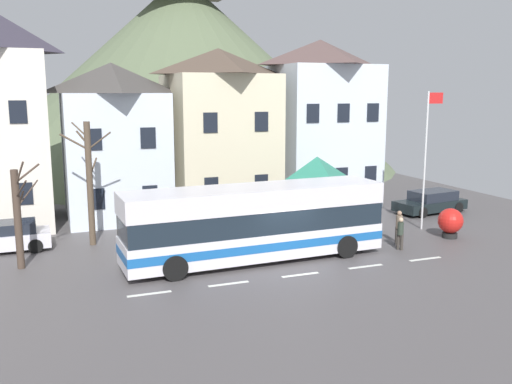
{
  "coord_description": "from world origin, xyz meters",
  "views": [
    {
      "loc": [
        -9.17,
        -20.4,
        7.17
      ],
      "look_at": [
        0.18,
        4.24,
        2.42
      ],
      "focal_mm": 39.07,
      "sensor_mm": 36.0,
      "label": 1
    }
  ],
  "objects_px": {
    "public_bench": "(279,219)",
    "parked_car_01": "(313,209)",
    "bare_tree_01": "(18,216)",
    "pedestrian_02": "(349,222)",
    "bus_shelter": "(317,172)",
    "pedestrian_00": "(400,232)",
    "bare_tree_02": "(89,181)",
    "townhouse_03": "(319,122)",
    "townhouse_02": "(219,130)",
    "harbour_buoy": "(450,222)",
    "transit_bus": "(255,224)",
    "parked_car_00": "(431,202)",
    "parked_car_02": "(5,237)",
    "hilltop_castle": "(184,69)",
    "townhouse_01": "(114,141)",
    "flagpole": "(427,151)",
    "pedestrian_01": "(399,225)"
  },
  "relations": [
    {
      "from": "bus_shelter",
      "to": "parked_car_02",
      "type": "relative_size",
      "value": 0.97
    },
    {
      "from": "townhouse_03",
      "to": "harbour_buoy",
      "type": "height_order",
      "value": "townhouse_03"
    },
    {
      "from": "townhouse_01",
      "to": "parked_car_02",
      "type": "bearing_deg",
      "value": -134.95
    },
    {
      "from": "townhouse_03",
      "to": "flagpole",
      "type": "distance_m",
      "value": 9.04
    },
    {
      "from": "parked_car_01",
      "to": "pedestrian_02",
      "type": "distance_m",
      "value": 4.35
    },
    {
      "from": "parked_car_01",
      "to": "bare_tree_02",
      "type": "relative_size",
      "value": 0.77
    },
    {
      "from": "bus_shelter",
      "to": "flagpole",
      "type": "height_order",
      "value": "flagpole"
    },
    {
      "from": "townhouse_03",
      "to": "bare_tree_02",
      "type": "distance_m",
      "value": 16.14
    },
    {
      "from": "transit_bus",
      "to": "flagpole",
      "type": "xyz_separation_m",
      "value": [
        10.32,
        2.1,
        2.54
      ]
    },
    {
      "from": "hilltop_castle",
      "to": "pedestrian_00",
      "type": "relative_size",
      "value": 26.36
    },
    {
      "from": "hilltop_castle",
      "to": "pedestrian_02",
      "type": "distance_m",
      "value": 31.1
    },
    {
      "from": "bus_shelter",
      "to": "pedestrian_00",
      "type": "bearing_deg",
      "value": -62.23
    },
    {
      "from": "pedestrian_00",
      "to": "pedestrian_02",
      "type": "relative_size",
      "value": 0.97
    },
    {
      "from": "townhouse_01",
      "to": "pedestrian_01",
      "type": "distance_m",
      "value": 16.54
    },
    {
      "from": "bare_tree_02",
      "to": "bare_tree_01",
      "type": "bearing_deg",
      "value": -138.35
    },
    {
      "from": "townhouse_01",
      "to": "flagpole",
      "type": "height_order",
      "value": "townhouse_01"
    },
    {
      "from": "townhouse_02",
      "to": "bare_tree_01",
      "type": "height_order",
      "value": "townhouse_02"
    },
    {
      "from": "parked_car_02",
      "to": "pedestrian_02",
      "type": "height_order",
      "value": "pedestrian_02"
    },
    {
      "from": "pedestrian_00",
      "to": "public_bench",
      "type": "bearing_deg",
      "value": 120.42
    },
    {
      "from": "transit_bus",
      "to": "bare_tree_02",
      "type": "bearing_deg",
      "value": 139.0
    },
    {
      "from": "pedestrian_02",
      "to": "public_bench",
      "type": "relative_size",
      "value": 0.99
    },
    {
      "from": "townhouse_02",
      "to": "pedestrian_01",
      "type": "xyz_separation_m",
      "value": [
        5.47,
        -11.06,
        -3.91
      ]
    },
    {
      "from": "public_bench",
      "to": "parked_car_01",
      "type": "bearing_deg",
      "value": 19.11
    },
    {
      "from": "bare_tree_01",
      "to": "pedestrian_02",
      "type": "bearing_deg",
      "value": -2.67
    },
    {
      "from": "bare_tree_01",
      "to": "parked_car_00",
      "type": "bearing_deg",
      "value": 7.35
    },
    {
      "from": "townhouse_03",
      "to": "transit_bus",
      "type": "bearing_deg",
      "value": -128.11
    },
    {
      "from": "pedestrian_00",
      "to": "public_bench",
      "type": "height_order",
      "value": "pedestrian_00"
    },
    {
      "from": "parked_car_01",
      "to": "pedestrian_02",
      "type": "xyz_separation_m",
      "value": [
        -0.23,
        -4.34,
        0.21
      ]
    },
    {
      "from": "bus_shelter",
      "to": "parked_car_00",
      "type": "height_order",
      "value": "bus_shelter"
    },
    {
      "from": "parked_car_00",
      "to": "bare_tree_02",
      "type": "distance_m",
      "value": 19.82
    },
    {
      "from": "townhouse_01",
      "to": "pedestrian_00",
      "type": "xyz_separation_m",
      "value": [
        11.28,
        -11.9,
        -3.54
      ]
    },
    {
      "from": "pedestrian_02",
      "to": "bare_tree_01",
      "type": "distance_m",
      "value": 15.05
    },
    {
      "from": "parked_car_00",
      "to": "bare_tree_01",
      "type": "xyz_separation_m",
      "value": [
        -22.71,
        -2.93,
        1.54
      ]
    },
    {
      "from": "transit_bus",
      "to": "pedestrian_01",
      "type": "xyz_separation_m",
      "value": [
        7.28,
        -0.05,
        -0.68
      ]
    },
    {
      "from": "townhouse_02",
      "to": "harbour_buoy",
      "type": "height_order",
      "value": "townhouse_02"
    },
    {
      "from": "townhouse_02",
      "to": "bus_shelter",
      "type": "relative_size",
      "value": 2.46
    },
    {
      "from": "transit_bus",
      "to": "parked_car_01",
      "type": "xyz_separation_m",
      "value": [
        5.81,
        6.03,
        -1.01
      ]
    },
    {
      "from": "harbour_buoy",
      "to": "townhouse_03",
      "type": "bearing_deg",
      "value": 99.75
    },
    {
      "from": "public_bench",
      "to": "harbour_buoy",
      "type": "relative_size",
      "value": 1.06
    },
    {
      "from": "public_bench",
      "to": "harbour_buoy",
      "type": "distance_m",
      "value": 8.74
    },
    {
      "from": "townhouse_02",
      "to": "bare_tree_01",
      "type": "xyz_separation_m",
      "value": [
        -11.2,
        -8.61,
        -2.68
      ]
    },
    {
      "from": "bare_tree_02",
      "to": "public_bench",
      "type": "bearing_deg",
      "value": 0.39
    },
    {
      "from": "harbour_buoy",
      "to": "pedestrian_00",
      "type": "bearing_deg",
      "value": -165.59
    },
    {
      "from": "townhouse_02",
      "to": "parked_car_01",
      "type": "bearing_deg",
      "value": -51.16
    },
    {
      "from": "parked_car_00",
      "to": "harbour_buoy",
      "type": "height_order",
      "value": "harbour_buoy"
    },
    {
      "from": "public_bench",
      "to": "townhouse_03",
      "type": "bearing_deg",
      "value": 47.53
    },
    {
      "from": "hilltop_castle",
      "to": "harbour_buoy",
      "type": "height_order",
      "value": "hilltop_castle"
    },
    {
      "from": "bus_shelter",
      "to": "pedestrian_01",
      "type": "relative_size",
      "value": 2.41
    },
    {
      "from": "parked_car_02",
      "to": "harbour_buoy",
      "type": "xyz_separation_m",
      "value": [
        20.58,
        -5.27,
        0.16
      ]
    },
    {
      "from": "parked_car_00",
      "to": "harbour_buoy",
      "type": "relative_size",
      "value": 3.1
    }
  ]
}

